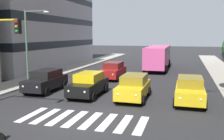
{
  "coord_description": "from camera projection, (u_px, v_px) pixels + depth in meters",
  "views": [
    {
      "loc": [
        -5.15,
        12.36,
        4.54
      ],
      "look_at": [
        0.66,
        -7.95,
        1.61
      ],
      "focal_mm": 41.13,
      "sensor_mm": 36.0,
      "label": 1
    }
  ],
  "objects": [
    {
      "name": "car_0",
      "position": [
        190.0,
        90.0,
        17.08
      ],
      "size": [
        2.02,
        4.44,
        1.72
      ],
      "color": "gold",
      "rests_on": "ground_plane"
    },
    {
      "name": "car_2",
      "position": [
        89.0,
        84.0,
        19.04
      ],
      "size": [
        2.02,
        4.44,
        1.72
      ],
      "color": "black",
      "rests_on": "ground_plane"
    },
    {
      "name": "street_lamp_right",
      "position": [
        30.0,
        39.0,
        22.62
      ],
      "size": [
        2.44,
        0.28,
        6.53
      ],
      "color": "#4C6B56",
      "rests_on": "sidewalk_right"
    },
    {
      "name": "building_right_block_0",
      "position": [
        38.0,
        9.0,
        36.12
      ],
      "size": [
        8.1,
        22.47,
        16.17
      ],
      "color": "#ADB2BC",
      "rests_on": "ground_plane"
    },
    {
      "name": "crosswalk_markings",
      "position": [
        83.0,
        119.0,
        13.79
      ],
      "size": [
        6.75,
        2.8,
        0.01
      ],
      "color": "silver",
      "rests_on": "ground_plane"
    },
    {
      "name": "car_row2_0",
      "position": [
        113.0,
        70.0,
        26.34
      ],
      "size": [
        2.02,
        4.44,
        1.72
      ],
      "color": "maroon",
      "rests_on": "ground_plane"
    },
    {
      "name": "ground_plane",
      "position": [
        83.0,
        120.0,
        13.79
      ],
      "size": [
        180.0,
        180.0,
        0.0
      ],
      "primitive_type": "plane",
      "color": "#262628"
    },
    {
      "name": "car_1",
      "position": [
        134.0,
        87.0,
        18.08
      ],
      "size": [
        2.02,
        4.44,
        1.72
      ],
      "color": "gold",
      "rests_on": "ground_plane"
    },
    {
      "name": "bus_behind_traffic",
      "position": [
        158.0,
        55.0,
        33.53
      ],
      "size": [
        2.78,
        10.5,
        3.0
      ],
      "color": "#DB5193",
      "rests_on": "ground_plane"
    },
    {
      "name": "car_3",
      "position": [
        46.0,
        80.0,
        20.56
      ],
      "size": [
        2.02,
        4.44,
        1.72
      ],
      "color": "black",
      "rests_on": "ground_plane"
    }
  ]
}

